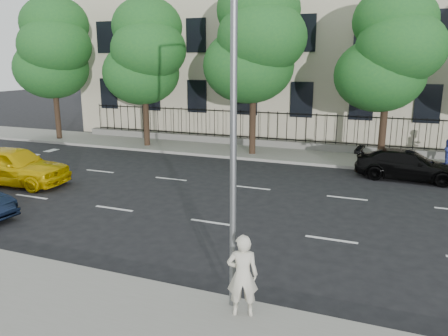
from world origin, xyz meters
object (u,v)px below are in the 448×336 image
Objects in this scene: yellow_taxi at (13,166)px; woman_near at (242,275)px; black_sedan at (408,165)px; street_light at (243,73)px.

woman_near reaches higher than yellow_taxi.
yellow_taxi is 1.07× the size of black_sedan.
black_sedan is (16.35, 7.30, -0.17)m from yellow_taxi.
woman_near is (-3.45, -13.56, 0.37)m from black_sedan.
yellow_taxi reaches higher than black_sedan.
yellow_taxi is 14.34m from woman_near.
street_light is 1.71× the size of black_sedan.
black_sedan is at bearing 73.53° from street_light.
yellow_taxi is 2.78× the size of woman_near.
woman_near reaches higher than black_sedan.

